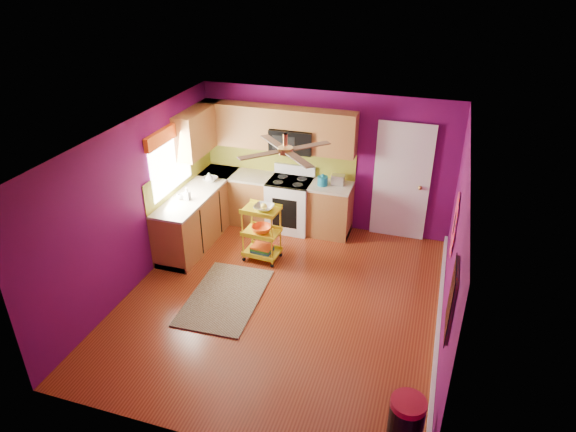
% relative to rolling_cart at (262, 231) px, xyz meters
% --- Properties ---
extents(ground, '(5.00, 5.00, 0.00)m').
position_rel_rolling_cart_xyz_m(ground, '(0.66, -1.01, -0.53)').
color(ground, maroon).
rests_on(ground, ground).
extents(room_envelope, '(4.54, 5.04, 2.52)m').
position_rel_rolling_cart_xyz_m(room_envelope, '(0.69, -1.01, 1.10)').
color(room_envelope, '#5E0A4F').
rests_on(room_envelope, ground).
extents(lower_cabinets, '(2.81, 2.31, 0.94)m').
position_rel_rolling_cart_xyz_m(lower_cabinets, '(-0.69, 0.81, -0.10)').
color(lower_cabinets, brown).
rests_on(lower_cabinets, ground).
extents(electric_range, '(0.76, 0.66, 1.13)m').
position_rel_rolling_cart_xyz_m(electric_range, '(0.11, 1.17, -0.05)').
color(electric_range, white).
rests_on(electric_range, ground).
extents(upper_cabinetry, '(2.80, 2.30, 1.26)m').
position_rel_rolling_cart_xyz_m(upper_cabinetry, '(-0.58, 1.17, 1.27)').
color(upper_cabinetry, brown).
rests_on(upper_cabinetry, ground).
extents(left_window, '(0.08, 1.35, 1.08)m').
position_rel_rolling_cart_xyz_m(left_window, '(-1.56, 0.04, 1.20)').
color(left_window, white).
rests_on(left_window, ground).
extents(panel_door, '(0.95, 0.11, 2.15)m').
position_rel_rolling_cart_xyz_m(panel_door, '(2.01, 1.46, 0.49)').
color(panel_door, white).
rests_on(panel_door, ground).
extents(right_wall_art, '(0.04, 2.74, 1.04)m').
position_rel_rolling_cart_xyz_m(right_wall_art, '(2.89, -1.34, 0.91)').
color(right_wall_art, black).
rests_on(right_wall_art, ground).
extents(ceiling_fan, '(1.01, 1.01, 0.26)m').
position_rel_rolling_cart_xyz_m(ceiling_fan, '(0.66, -0.81, 1.76)').
color(ceiling_fan, '#BF8C3F').
rests_on(ceiling_fan, ground).
extents(shag_rug, '(1.07, 1.69, 0.02)m').
position_rel_rolling_cart_xyz_m(shag_rug, '(-0.16, -1.17, -0.52)').
color(shag_rug, black).
rests_on(shag_rug, ground).
extents(rolling_cart, '(0.60, 0.46, 1.04)m').
position_rel_rolling_cart_xyz_m(rolling_cart, '(0.00, 0.00, 0.00)').
color(rolling_cart, yellow).
rests_on(rolling_cart, ground).
extents(trash_can, '(0.40, 0.42, 0.69)m').
position_rel_rolling_cart_xyz_m(trash_can, '(2.63, -2.99, -0.19)').
color(trash_can, black).
rests_on(trash_can, ground).
extents(teal_kettle, '(0.18, 0.18, 0.21)m').
position_rel_rolling_cart_xyz_m(teal_kettle, '(0.70, 1.16, 0.49)').
color(teal_kettle, '#137392').
rests_on(teal_kettle, lower_cabinets).
extents(toaster, '(0.22, 0.15, 0.18)m').
position_rel_rolling_cart_xyz_m(toaster, '(0.95, 1.26, 0.50)').
color(toaster, beige).
rests_on(toaster, lower_cabinets).
extents(soap_bottle_a, '(0.09, 0.10, 0.21)m').
position_rel_rolling_cart_xyz_m(soap_bottle_a, '(-1.26, -0.07, 0.51)').
color(soap_bottle_a, '#EA3F72').
rests_on(soap_bottle_a, lower_cabinets).
extents(soap_bottle_b, '(0.13, 0.13, 0.17)m').
position_rel_rolling_cart_xyz_m(soap_bottle_b, '(-1.23, 0.69, 0.49)').
color(soap_bottle_b, white).
rests_on(soap_bottle_b, lower_cabinets).
extents(counter_dish, '(0.25, 0.25, 0.06)m').
position_rel_rolling_cart_xyz_m(counter_dish, '(-1.23, 0.74, 0.44)').
color(counter_dish, white).
rests_on(counter_dish, lower_cabinets).
extents(counter_cup, '(0.11, 0.11, 0.09)m').
position_rel_rolling_cart_xyz_m(counter_cup, '(-1.38, -0.08, 0.45)').
color(counter_cup, white).
rests_on(counter_cup, lower_cabinets).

